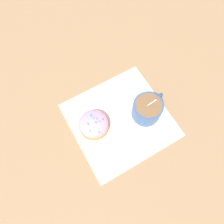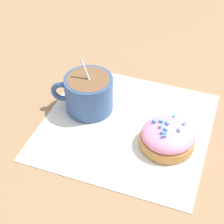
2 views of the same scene
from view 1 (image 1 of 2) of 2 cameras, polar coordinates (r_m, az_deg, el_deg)
The scene contains 4 objects.
ground_plane at distance 0.63m, azimuth 2.11°, elevation -2.10°, with size 3.00×3.00×0.00m, color #93704C.
paper_napkin at distance 0.63m, azimuth 2.11°, elevation -2.06°, with size 0.30×0.29×0.00m.
coffee_cup at distance 0.61m, azimuth 9.23°, elevation 0.82°, with size 0.10×0.08×0.09m.
frosted_pastry at distance 0.61m, azimuth -4.80°, elevation -3.19°, with size 0.09×0.09×0.04m.
Camera 1 is at (-0.11, -0.19, 0.59)m, focal length 35.00 mm.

